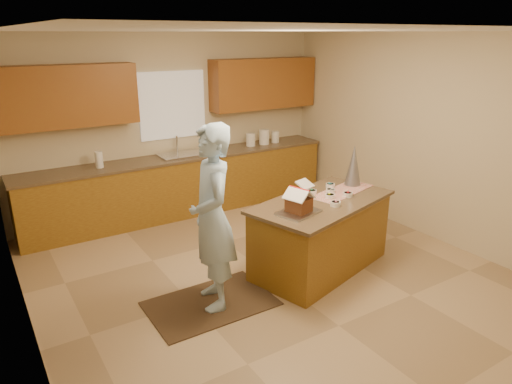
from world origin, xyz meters
TOP-DOWN VIEW (x-y plane):
  - floor at (0.00, 0.00)m, footprint 5.50×5.50m
  - ceiling at (0.00, 0.00)m, footprint 5.50×5.50m
  - wall_back at (0.00, 2.75)m, footprint 5.50×5.50m
  - wall_left at (-2.50, 0.00)m, footprint 5.50×5.50m
  - wall_right at (2.50, 0.00)m, footprint 5.50×5.50m
  - stone_accent at (-2.48, -0.80)m, footprint 0.00×2.50m
  - window_curtain at (0.00, 2.72)m, footprint 1.05×0.03m
  - back_counter_base at (0.00, 2.45)m, footprint 4.80×0.60m
  - back_counter_top at (0.00, 2.45)m, footprint 4.85×0.63m
  - upper_cabinet_left at (-1.55, 2.57)m, footprint 1.85×0.35m
  - upper_cabinet_right at (1.55, 2.57)m, footprint 1.85×0.35m
  - sink at (0.00, 2.45)m, footprint 0.70×0.45m
  - faucet at (0.00, 2.63)m, footprint 0.03×0.03m
  - island_base at (0.61, -0.11)m, footprint 1.85×1.26m
  - island_top at (0.61, -0.11)m, footprint 1.94×1.35m
  - table_runner at (1.01, 0.00)m, footprint 0.99×0.57m
  - baking_tray at (0.12, -0.29)m, footprint 0.50×0.42m
  - cookbook at (0.65, 0.27)m, footprint 0.24×0.21m
  - tinsel_tree at (1.30, 0.13)m, footprint 0.25×0.25m
  - rug at (-0.87, -0.13)m, footprint 1.28×0.83m
  - boy at (-0.82, -0.13)m, footprint 0.61×0.78m
  - canister_a at (1.22, 2.45)m, footprint 0.15×0.15m
  - canister_b at (1.49, 2.45)m, footprint 0.17×0.17m
  - canister_c at (1.72, 2.45)m, footprint 0.13×0.13m
  - paper_towel at (-1.23, 2.45)m, footprint 0.10×0.10m
  - gingerbread_house at (0.12, -0.29)m, footprint 0.32×0.32m
  - candy_bowls at (0.70, -0.01)m, footprint 0.75×0.64m

SIDE VIEW (x-z plane):
  - floor at x=0.00m, z-range 0.00..0.00m
  - rug at x=-0.87m, z-range 0.00..0.01m
  - island_base at x=0.61m, z-range 0.00..0.82m
  - back_counter_base at x=0.00m, z-range 0.00..0.88m
  - island_top at x=0.61m, z-range 0.82..0.86m
  - table_runner at x=1.01m, z-range 0.86..0.87m
  - baking_tray at x=0.12m, z-range 0.86..0.88m
  - candy_bowls at x=0.70m, z-range 0.86..0.91m
  - sink at x=0.00m, z-range 0.83..0.95m
  - back_counter_top at x=0.00m, z-range 0.88..0.92m
  - cookbook at x=0.65m, z-range 0.90..0.99m
  - boy at x=-0.82m, z-range 0.01..1.89m
  - gingerbread_house at x=0.12m, z-range 0.85..1.11m
  - canister_c at x=1.72m, z-range 0.92..1.11m
  - canister_a at x=1.22m, z-range 0.92..1.13m
  - paper_towel at x=-1.23m, z-range 0.92..1.15m
  - canister_b at x=1.49m, z-range 0.92..1.17m
  - faucet at x=0.00m, z-range 0.92..1.20m
  - tinsel_tree at x=1.30m, z-range 0.86..1.38m
  - stone_accent at x=-2.48m, z-range 0.00..2.50m
  - wall_back at x=0.00m, z-range 1.35..1.35m
  - wall_left at x=-2.50m, z-range 1.35..1.35m
  - wall_right at x=2.50m, z-range 1.35..1.35m
  - window_curtain at x=0.00m, z-range 1.15..2.15m
  - upper_cabinet_left at x=-1.55m, z-range 1.50..2.30m
  - upper_cabinet_right at x=1.55m, z-range 1.50..2.30m
  - ceiling at x=0.00m, z-range 2.70..2.70m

